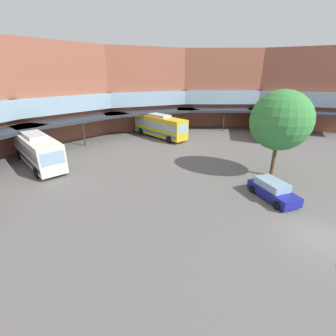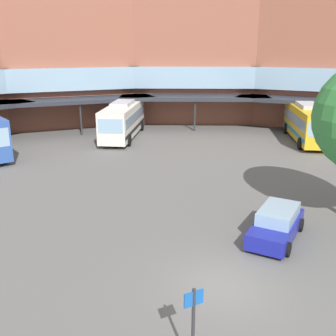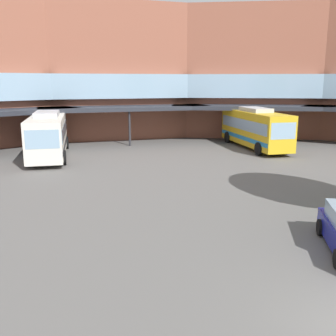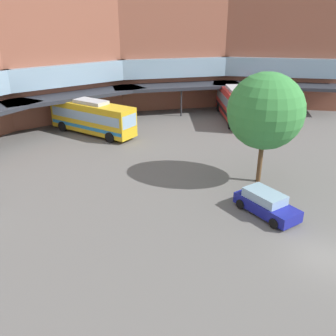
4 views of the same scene
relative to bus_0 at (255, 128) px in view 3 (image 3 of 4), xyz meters
name	(u,v)px [view 3 (image 3 of 4)]	position (x,y,z in m)	size (l,w,h in m)	color
station_building	(140,73)	(-10.77, -0.15, 4.82)	(80.04, 37.70, 13.91)	#93543F
bus_0	(255,128)	(0.00, 0.00, 0.00)	(3.32, 10.48, 3.72)	gold
bus_1	(48,134)	(-18.20, 1.17, -0.02)	(3.50, 10.93, 3.69)	silver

